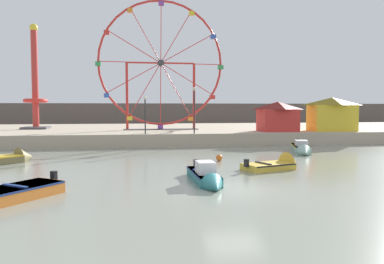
{
  "coord_description": "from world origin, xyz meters",
  "views": [
    {
      "loc": [
        -4.22,
        -15.99,
        3.54
      ],
      "look_at": [
        -0.11,
        11.5,
        1.8
      ],
      "focal_mm": 35.59,
      "sensor_mm": 36.0,
      "label": 1
    }
  ],
  "objects_px": {
    "drop_tower_red_tower": "(35,91)",
    "carnival_booth_yellow_awning": "(332,114)",
    "promenade_lamp_near": "(194,104)",
    "mooring_buoy_orange": "(219,158)",
    "motorboat_olive_wood": "(5,159)",
    "motorboat_seafoam": "(302,149)",
    "motorboat_mustard_yellow": "(279,165)",
    "motorboat_teal_painted": "(206,177)",
    "carnival_booth_red_striped": "(278,116)",
    "ferris_wheel_red_frame": "(161,65)",
    "promenade_lamp_far": "(145,109)"
  },
  "relations": [
    {
      "from": "motorboat_seafoam",
      "to": "promenade_lamp_far",
      "type": "relative_size",
      "value": 1.64
    },
    {
      "from": "motorboat_teal_painted",
      "to": "promenade_lamp_near",
      "type": "bearing_deg",
      "value": 171.74
    },
    {
      "from": "promenade_lamp_near",
      "to": "mooring_buoy_orange",
      "type": "height_order",
      "value": "promenade_lamp_near"
    },
    {
      "from": "drop_tower_red_tower",
      "to": "motorboat_olive_wood",
      "type": "bearing_deg",
      "value": -81.82
    },
    {
      "from": "motorboat_olive_wood",
      "to": "motorboat_mustard_yellow",
      "type": "distance_m",
      "value": 17.31
    },
    {
      "from": "motorboat_seafoam",
      "to": "carnival_booth_yellow_awning",
      "type": "relative_size",
      "value": 1.15
    },
    {
      "from": "ferris_wheel_red_frame",
      "to": "carnival_booth_yellow_awning",
      "type": "distance_m",
      "value": 18.7
    },
    {
      "from": "motorboat_mustard_yellow",
      "to": "drop_tower_red_tower",
      "type": "relative_size",
      "value": 0.33
    },
    {
      "from": "drop_tower_red_tower",
      "to": "carnival_booth_yellow_awning",
      "type": "distance_m",
      "value": 32.41
    },
    {
      "from": "ferris_wheel_red_frame",
      "to": "carnival_booth_red_striped",
      "type": "distance_m",
      "value": 13.6
    },
    {
      "from": "motorboat_teal_painted",
      "to": "drop_tower_red_tower",
      "type": "distance_m",
      "value": 31.71
    },
    {
      "from": "motorboat_seafoam",
      "to": "motorboat_teal_painted",
      "type": "distance_m",
      "value": 14.8
    },
    {
      "from": "ferris_wheel_red_frame",
      "to": "promenade_lamp_near",
      "type": "bearing_deg",
      "value": -69.54
    },
    {
      "from": "motorboat_teal_painted",
      "to": "promenade_lamp_far",
      "type": "bearing_deg",
      "value": -173.5
    },
    {
      "from": "motorboat_olive_wood",
      "to": "motorboat_mustard_yellow",
      "type": "xyz_separation_m",
      "value": [
        16.66,
        -4.68,
        -0.06
      ]
    },
    {
      "from": "promenade_lamp_near",
      "to": "motorboat_seafoam",
      "type": "bearing_deg",
      "value": -38.78
    },
    {
      "from": "motorboat_olive_wood",
      "to": "motorboat_seafoam",
      "type": "distance_m",
      "value": 21.61
    },
    {
      "from": "motorboat_teal_painted",
      "to": "promenade_lamp_far",
      "type": "relative_size",
      "value": 1.47
    },
    {
      "from": "promenade_lamp_far",
      "to": "drop_tower_red_tower",
      "type": "bearing_deg",
      "value": 139.35
    },
    {
      "from": "drop_tower_red_tower",
      "to": "carnival_booth_yellow_awning",
      "type": "relative_size",
      "value": 2.39
    },
    {
      "from": "drop_tower_red_tower",
      "to": "carnival_booth_yellow_awning",
      "type": "xyz_separation_m",
      "value": [
        31.13,
        -8.63,
        -2.55
      ]
    },
    {
      "from": "motorboat_teal_painted",
      "to": "promenade_lamp_near",
      "type": "height_order",
      "value": "promenade_lamp_near"
    },
    {
      "from": "carnival_booth_red_striped",
      "to": "drop_tower_red_tower",
      "type": "bearing_deg",
      "value": 162.74
    },
    {
      "from": "carnival_booth_yellow_awning",
      "to": "motorboat_seafoam",
      "type": "bearing_deg",
      "value": -128.78
    },
    {
      "from": "carnival_booth_yellow_awning",
      "to": "promenade_lamp_near",
      "type": "xyz_separation_m",
      "value": [
        -14.61,
        -1.85,
        0.98
      ]
    },
    {
      "from": "drop_tower_red_tower",
      "to": "promenade_lamp_near",
      "type": "height_order",
      "value": "drop_tower_red_tower"
    },
    {
      "from": "motorboat_teal_painted",
      "to": "drop_tower_red_tower",
      "type": "relative_size",
      "value": 0.43
    },
    {
      "from": "carnival_booth_yellow_awning",
      "to": "mooring_buoy_orange",
      "type": "bearing_deg",
      "value": -139.01
    },
    {
      "from": "motorboat_olive_wood",
      "to": "ferris_wheel_red_frame",
      "type": "relative_size",
      "value": 0.31
    },
    {
      "from": "motorboat_olive_wood",
      "to": "motorboat_mustard_yellow",
      "type": "relative_size",
      "value": 1.09
    },
    {
      "from": "ferris_wheel_red_frame",
      "to": "promenade_lamp_far",
      "type": "xyz_separation_m",
      "value": [
        -1.9,
        -6.8,
        -4.73
      ]
    },
    {
      "from": "motorboat_seafoam",
      "to": "motorboat_teal_painted",
      "type": "height_order",
      "value": "motorboat_teal_painted"
    },
    {
      "from": "promenade_lamp_far",
      "to": "motorboat_olive_wood",
      "type": "bearing_deg",
      "value": -135.67
    },
    {
      "from": "carnival_booth_red_striped",
      "to": "promenade_lamp_near",
      "type": "height_order",
      "value": "promenade_lamp_near"
    },
    {
      "from": "motorboat_seafoam",
      "to": "mooring_buoy_orange",
      "type": "relative_size",
      "value": 12.89
    },
    {
      "from": "motorboat_olive_wood",
      "to": "carnival_booth_red_striped",
      "type": "relative_size",
      "value": 1.07
    },
    {
      "from": "motorboat_seafoam",
      "to": "ferris_wheel_red_frame",
      "type": "relative_size",
      "value": 0.41
    },
    {
      "from": "carnival_booth_yellow_awning",
      "to": "mooring_buoy_orange",
      "type": "distance_m",
      "value": 18.83
    },
    {
      "from": "promenade_lamp_near",
      "to": "promenade_lamp_far",
      "type": "bearing_deg",
      "value": 177.99
    },
    {
      "from": "drop_tower_red_tower",
      "to": "promenade_lamp_near",
      "type": "relative_size",
      "value": 2.75
    },
    {
      "from": "motorboat_teal_painted",
      "to": "motorboat_mustard_yellow",
      "type": "distance_m",
      "value": 6.26
    },
    {
      "from": "motorboat_mustard_yellow",
      "to": "drop_tower_red_tower",
      "type": "height_order",
      "value": "drop_tower_red_tower"
    },
    {
      "from": "motorboat_olive_wood",
      "to": "motorboat_teal_painted",
      "type": "distance_m",
      "value": 14.35
    },
    {
      "from": "motorboat_olive_wood",
      "to": "promenade_lamp_near",
      "type": "bearing_deg",
      "value": -11.95
    },
    {
      "from": "motorboat_mustard_yellow",
      "to": "ferris_wheel_red_frame",
      "type": "xyz_separation_m",
      "value": [
        -5.52,
        20.5,
        8.02
      ]
    },
    {
      "from": "motorboat_olive_wood",
      "to": "carnival_booth_red_striped",
      "type": "distance_m",
      "value": 25.32
    },
    {
      "from": "carnival_booth_yellow_awning",
      "to": "ferris_wheel_red_frame",
      "type": "bearing_deg",
      "value": 165.36
    },
    {
      "from": "carnival_booth_red_striped",
      "to": "promenade_lamp_near",
      "type": "distance_m",
      "value": 9.24
    },
    {
      "from": "drop_tower_red_tower",
      "to": "promenade_lamp_near",
      "type": "bearing_deg",
      "value": -32.39
    },
    {
      "from": "drop_tower_red_tower",
      "to": "promenade_lamp_near",
      "type": "xyz_separation_m",
      "value": [
        16.52,
        -10.48,
        -1.57
      ]
    }
  ]
}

